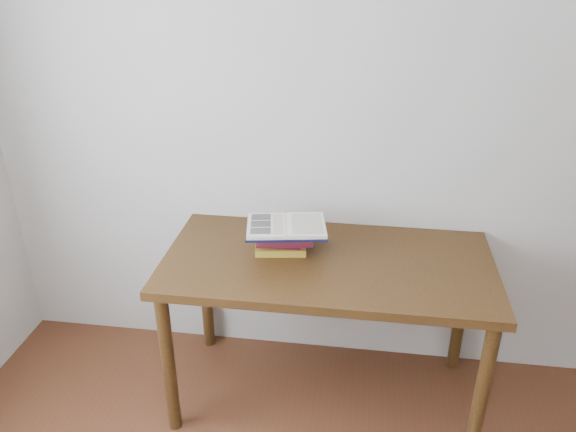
# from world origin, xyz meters

# --- Properties ---
(room_shell) EXTENTS (3.54, 3.54, 2.62)m
(room_shell) POSITION_xyz_m (-0.08, 0.01, 1.63)
(room_shell) COLOR #ADAAA4
(room_shell) RESTS_ON ground
(desk) EXTENTS (1.46, 0.73, 0.78)m
(desk) POSITION_xyz_m (-0.02, 1.38, 0.69)
(desk) COLOR #442B11
(desk) RESTS_ON ground
(book_stack) EXTENTS (0.28, 0.22, 0.12)m
(book_stack) POSITION_xyz_m (-0.24, 1.44, 0.85)
(book_stack) COLOR #B49528
(book_stack) RESTS_ON desk
(open_book) EXTENTS (0.39, 0.30, 0.03)m
(open_book) POSITION_xyz_m (-0.21, 1.42, 0.92)
(open_book) COLOR black
(open_book) RESTS_ON book_stack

